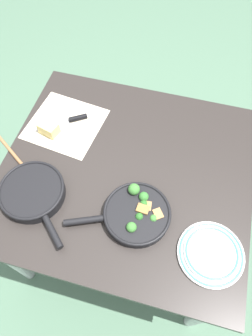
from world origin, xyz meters
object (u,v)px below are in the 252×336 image
Objects in this scene: skillet_eggs at (33,192)px; wooden_spoon at (24,166)px; skillet_broccoli at (136,213)px; dinner_plate_stack at (211,253)px; cheese_block at (49,128)px; grater_knife at (65,121)px.

skillet_eggs is 0.15m from wooden_spoon.
skillet_broccoli reaches higher than dinner_plate_stack.
skillet_eggs is at bearing -14.91° from wooden_spoon.
skillet_eggs reaches higher than dinner_plate_stack.
skillet_eggs is 3.37× the size of cheese_block.
cheese_block is at bearing -25.03° from dinner_plate_stack.
grater_knife is 2.68× the size of cheese_block.
skillet_eggs is 0.38m from grater_knife.
skillet_eggs is 0.31m from cheese_block.
skillet_broccoli is 0.55m from cheese_block.
skillet_broccoli is 0.41m from skillet_eggs.
grater_knife is (0.01, -0.38, -0.02)m from skillet_eggs.
skillet_broccoli is 0.30m from dinner_plate_stack.
skillet_broccoli is 1.11× the size of wooden_spoon.
wooden_spoon is (0.51, -0.08, -0.02)m from skillet_broccoli.
dinner_plate_stack is at bearing 154.97° from cheese_block.
wooden_spoon is 0.20m from cheese_block.
skillet_eggs is at bearing 59.62° from grater_knife.
cheese_block is 0.85m from dinner_plate_stack.
skillet_broccoli is 3.98× the size of cheese_block.
skillet_broccoli reaches higher than wooden_spoon.
dinner_plate_stack is (-0.29, 0.07, -0.01)m from skillet_broccoli.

